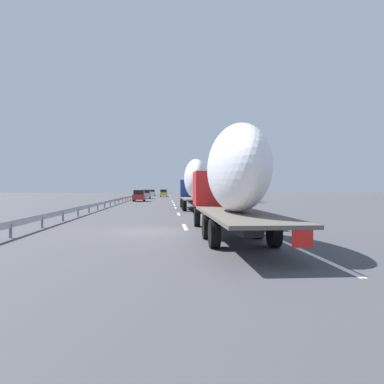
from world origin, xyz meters
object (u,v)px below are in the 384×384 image
Objects in this scene: truck_lead at (195,183)px; car_silver_hatch at (146,194)px; car_red_compact at (139,196)px; road_sign at (202,187)px; car_white_van at (152,193)px; truck_trailing at (232,177)px; car_yellow_coupe at (164,193)px.

car_silver_hatch is at bearing 9.65° from truck_lead.
truck_lead is 25.68m from car_red_compact.
road_sign reaches higher than car_silver_hatch.
car_silver_hatch reaches higher than car_white_van.
car_red_compact is 1.31× the size of road_sign.
truck_trailing is at bearing -173.53° from car_silver_hatch.
car_white_van is 45.24m from car_red_compact.
car_red_compact is (45.33, 7.29, -1.69)m from truck_trailing.
car_yellow_coupe is 33.74m from road_sign.
road_sign is at bearing -168.70° from car_yellow_coupe.
car_white_van is at bearing -0.30° from car_silver_hatch.
truck_trailing reaches higher than car_red_compact.
truck_trailing is 3.39× the size of car_white_van.
truck_trailing is 45.94m from car_red_compact.
truck_lead is 42.19m from car_silver_hatch.
car_silver_hatch is at bearing 179.70° from car_white_van.
car_white_van is at bearing 5.66° from truck_lead.
truck_trailing is 78.51m from car_yellow_coupe.
car_white_van is 1.03× the size of car_yellow_coupe.
truck_lead is at bearing 172.81° from road_sign.
road_sign is (-16.97, -10.17, 1.36)m from car_silver_hatch.
car_red_compact is (-16.99, 0.23, 0.01)m from car_silver_hatch.
car_silver_hatch is (62.33, 7.07, -1.70)m from truck_trailing.
car_yellow_coupe is 0.93× the size of car_red_compact.
road_sign is (0.03, -10.39, 1.35)m from car_red_compact.
truck_trailing is at bearing -175.63° from car_white_van.
car_red_compact is (-33.09, 3.79, 0.01)m from car_yellow_coupe.
truck_trailing is 3.24× the size of car_silver_hatch.
car_red_compact is at bearing 179.53° from car_white_van.
car_silver_hatch is 16.48m from car_yellow_coupe.
truck_lead is at bearing -176.52° from car_yellow_coupe.
car_silver_hatch reaches higher than car_yellow_coupe.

